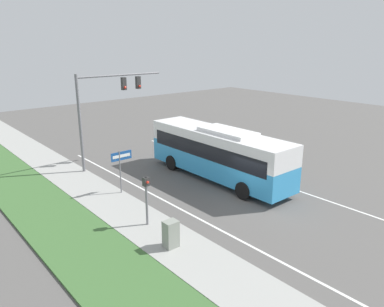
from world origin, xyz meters
The scene contains 10 objects.
ground_plane centered at (0.00, 0.00, 0.00)m, with size 80.00×80.00×0.00m, color #565451.
sidewalk centered at (-6.20, 0.00, 0.06)m, with size 2.80×80.00×0.12m.
grass_verge centered at (-9.40, 0.00, 0.05)m, with size 3.60×80.00×0.10m.
lane_divider_near centered at (-3.60, 0.00, 0.00)m, with size 0.14×30.00×0.01m.
lane_divider_far centered at (3.60, 0.00, 0.00)m, with size 0.14×30.00×0.01m.
bus centered at (1.27, 3.82, 1.93)m, with size 2.76×11.08×3.52m.
signal_gantry centered at (-3.07, 10.73, 4.87)m, with size 6.69×0.41×6.81m.
pedestrian_signal centered at (-6.11, 1.18, 1.81)m, with size 0.28×0.34×2.61m.
street_sign centered at (-4.95, 5.62, 1.95)m, with size 1.35×0.08×2.71m.
utility_cabinet centered at (-6.49, -1.27, 0.74)m, with size 0.62×0.50×1.24m.
Camera 1 is at (-15.27, -13.08, 8.84)m, focal length 35.00 mm.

